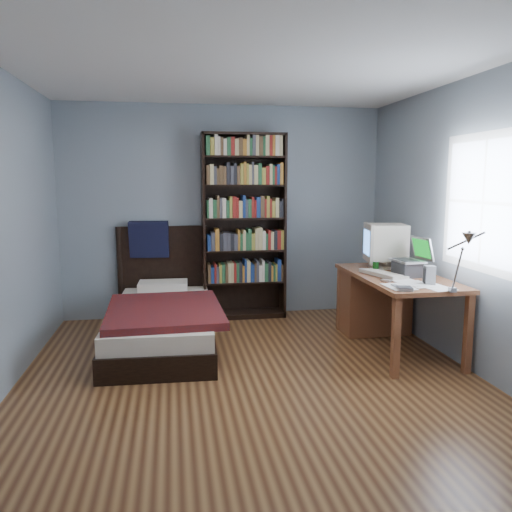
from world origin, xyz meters
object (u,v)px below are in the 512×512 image
Objects in this scene: soda_can at (376,267)px; bookshelf at (244,227)px; desk_lamp at (467,245)px; speaker at (429,275)px; desk at (379,298)px; laptop at (409,265)px; keyboard at (383,274)px; crt_monitor at (384,243)px; bed at (163,317)px.

soda_can is 1.69m from bookshelf.
desk_lamp reaches higher than speaker.
laptop is (0.08, -0.47, 0.42)m from desk.
speaker is (0.23, -0.44, 0.07)m from keyboard.
desk is 1.76m from bookshelf.
desk is 3.04× the size of keyboard.
crt_monitor is at bearing -36.65° from bookshelf.
desk_lamp is 4.96× the size of soda_can.
desk_lamp is at bearing -82.37° from soda_can.
soda_can is at bearing -46.79° from bookshelf.
crt_monitor is at bearing -4.58° from bed.
bed is (-2.09, 0.60, -0.49)m from keyboard.
soda_can is at bearing -122.64° from desk.
desk_lamp is 2.94m from bed.
laptop is 2.22× the size of speaker.
keyboard is 1.84m from bookshelf.
keyboard is (-0.15, -0.42, 0.33)m from desk.
desk_lamp is at bearing -89.34° from desk.
soda_can reaches higher than keyboard.
desk is 8.89× the size of speaker.
desk is at bearing -37.22° from bookshelf.
speaker is 2.60m from bed.
laptop is 2.01m from bookshelf.
crt_monitor is at bearing 102.83° from speaker.
bed is at bearing 147.22° from keyboard.
speaker is at bearing -87.16° from crt_monitor.
bookshelf is at bearing 40.17° from bed.
bookshelf is at bearing 142.78° from desk.
keyboard is at bearing -90.95° from soda_can.
soda_can is 0.05× the size of bed.
desk_lamp reaches higher than keyboard.
speaker is 2.31m from bookshelf.
crt_monitor reaches higher than laptop.
speaker is (0.04, -0.86, -0.18)m from crt_monitor.
bookshelf reaches higher than speaker.
keyboard is at bearing -16.01° from bed.
keyboard is (-0.17, 1.06, -0.41)m from desk_lamp.
crt_monitor is 4.33× the size of soda_can.
desk is 2.79× the size of desk_lamp.
crt_monitor is 0.52m from keyboard.
desk is 0.56m from keyboard.
crt_monitor reaches higher than keyboard.
keyboard is 0.23× the size of bookshelf.
desk_lamp is 2.79m from bookshelf.
bed is at bearing -139.83° from bookshelf.
keyboard is 2.23m from bed.
bed is at bearing 175.42° from crt_monitor.
bed is at bearing 165.75° from speaker.
bed is (-2.24, 0.18, -0.16)m from desk.
bookshelf is at bearing 143.35° from crt_monitor.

